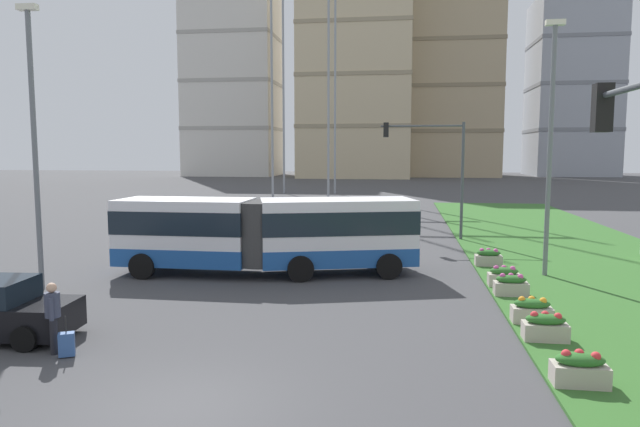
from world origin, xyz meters
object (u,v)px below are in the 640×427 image
(apartment_tower_west, at_px, (233,63))
(apartment_tower_westcentre, at_px, (356,30))
(flower_planter_3, at_px, (511,285))
(streetlight_left, at_px, (34,137))
(streetlight_median, at_px, (550,140))
(apartment_tower_eastcentre, at_px, (572,88))
(flower_planter_5, at_px, (488,257))
(flower_planter_2, at_px, (532,310))
(flower_planter_4, at_px, (504,276))
(apartment_tower_centre, at_px, (453,48))
(pedestrian_crossing, at_px, (53,313))
(traffic_light_far_right, at_px, (436,159))
(flower_planter_1, at_px, (545,327))
(flower_planter_0, at_px, (580,369))
(articulated_bus, at_px, (267,233))
(rolling_suitcase, at_px, (67,344))

(apartment_tower_west, distance_m, apartment_tower_westcentre, 26.42)
(flower_planter_3, relative_size, streetlight_left, 0.11)
(streetlight_median, distance_m, apartment_tower_eastcentre, 105.61)
(flower_planter_3, bearing_deg, flower_planter_5, 90.00)
(flower_planter_2, height_order, flower_planter_4, same)
(apartment_tower_west, height_order, apartment_tower_eastcentre, apartment_tower_west)
(apartment_tower_centre, bearing_deg, streetlight_left, -102.56)
(streetlight_left, height_order, apartment_tower_west, apartment_tower_west)
(pedestrian_crossing, relative_size, apartment_tower_westcentre, 0.03)
(streetlight_left, height_order, apartment_tower_centre, apartment_tower_centre)
(traffic_light_far_right, bearing_deg, pedestrian_crossing, -117.35)
(apartment_tower_centre, bearing_deg, flower_planter_1, -93.38)
(flower_planter_1, relative_size, apartment_tower_eastcentre, 0.03)
(apartment_tower_centre, bearing_deg, flower_planter_2, -93.43)
(pedestrian_crossing, xyz_separation_m, flower_planter_1, (11.97, 2.45, -0.58))
(flower_planter_4, xyz_separation_m, apartment_tower_centre, (6.18, 98.56, 24.88))
(flower_planter_3, bearing_deg, apartment_tower_westcentre, 97.91)
(flower_planter_0, xyz_separation_m, streetlight_median, (1.90, 10.97, 4.90))
(articulated_bus, distance_m, apartment_tower_westcentre, 91.03)
(streetlight_left, bearing_deg, apartment_tower_west, 102.52)
(flower_planter_4, relative_size, apartment_tower_west, 0.02)
(apartment_tower_westcentre, bearing_deg, apartment_tower_west, 166.87)
(streetlight_left, bearing_deg, rolling_suitcase, -52.23)
(streetlight_median, xyz_separation_m, apartment_tower_west, (-39.72, 92.25, 17.47))
(apartment_tower_centre, bearing_deg, flower_planter_3, -93.54)
(apartment_tower_eastcentre, bearing_deg, flower_planter_0, -105.13)
(rolling_suitcase, height_order, flower_planter_3, rolling_suitcase)
(flower_planter_5, distance_m, apartment_tower_eastcentre, 105.27)
(traffic_light_far_right, xyz_separation_m, streetlight_median, (3.75, -9.03, 0.87))
(apartment_tower_west, bearing_deg, articulated_bus, -72.80)
(flower_planter_1, height_order, apartment_tower_west, apartment_tower_west)
(traffic_light_far_right, distance_m, apartment_tower_eastcentre, 98.28)
(flower_planter_5, distance_m, streetlight_median, 5.50)
(apartment_tower_eastcentre, bearing_deg, flower_planter_1, -105.51)
(flower_planter_1, xyz_separation_m, traffic_light_far_right, (-1.85, 17.13, 4.03))
(flower_planter_0, height_order, streetlight_median, streetlight_median)
(streetlight_left, relative_size, apartment_tower_westcentre, 0.18)
(flower_planter_0, relative_size, traffic_light_far_right, 0.17)
(flower_planter_3, relative_size, traffic_light_far_right, 0.17)
(flower_planter_5, height_order, apartment_tower_westcentre, apartment_tower_westcentre)
(flower_planter_3, relative_size, apartment_tower_centre, 0.02)
(flower_planter_5, xyz_separation_m, streetlight_left, (-16.32, -6.19, 4.94))
(streetlight_left, height_order, apartment_tower_eastcentre, apartment_tower_eastcentre)
(pedestrian_crossing, relative_size, rolling_suitcase, 1.79)
(apartment_tower_westcentre, height_order, apartment_tower_centre, apartment_tower_westcentre)
(pedestrian_crossing, bearing_deg, apartment_tower_westcentre, 90.29)
(flower_planter_4, bearing_deg, apartment_tower_centre, 86.41)
(flower_planter_0, distance_m, apartment_tower_westcentre, 101.71)
(apartment_tower_west, height_order, apartment_tower_westcentre, apartment_tower_westcentre)
(traffic_light_far_right, bearing_deg, apartment_tower_eastcentre, 70.75)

